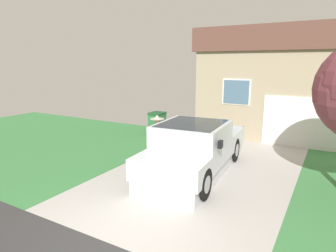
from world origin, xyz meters
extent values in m
cube|color=#B0ADA7|center=(0.00, 4.50, -0.03)|extent=(5.20, 9.00, 0.06)
cube|color=#3B7C42|center=(-8.60, 4.50, -0.03)|extent=(12.00, 9.00, 0.06)
cube|color=silver|center=(-0.26, 4.34, 0.21)|extent=(2.10, 5.16, 0.42)
cube|color=silver|center=(-0.23, 3.90, 1.00)|extent=(2.04, 2.21, 1.16)
cube|color=#1E2833|center=(-0.23, 3.90, 1.35)|extent=(1.80, 2.03, 0.49)
cube|color=silver|center=(-0.12, 2.34, 0.70)|extent=(1.96, 1.18, 0.55)
cube|color=black|center=(-0.38, 5.90, 0.45)|extent=(2.03, 2.05, 0.06)
cube|color=silver|center=(0.54, 5.96, 0.71)|extent=(0.20, 1.92, 0.57)
cube|color=silver|center=(-1.29, 5.83, 0.71)|extent=(0.20, 1.92, 0.57)
cube|color=silver|center=(-0.44, 6.82, 0.71)|extent=(1.89, 0.20, 0.57)
cube|color=black|center=(0.86, 3.25, 1.26)|extent=(0.11, 0.19, 0.20)
cylinder|color=black|center=(0.68, 2.56, 0.40)|extent=(0.32, 0.82, 0.80)
cylinder|color=#9E9EA3|center=(0.68, 2.56, 0.40)|extent=(0.31, 0.46, 0.44)
cylinder|color=black|center=(-0.95, 2.44, 0.40)|extent=(0.32, 0.82, 0.80)
cylinder|color=#9E9EA3|center=(-0.95, 2.44, 0.40)|extent=(0.31, 0.46, 0.44)
cylinder|color=black|center=(0.45, 5.76, 0.40)|extent=(0.32, 0.82, 0.80)
cylinder|color=#9E9EA3|center=(0.45, 5.76, 0.40)|extent=(0.31, 0.46, 0.44)
cylinder|color=black|center=(-1.18, 5.65, 0.40)|extent=(0.32, 0.82, 0.80)
cylinder|color=#9E9EA3|center=(-1.18, 5.65, 0.40)|extent=(0.31, 0.46, 0.44)
cylinder|color=navy|center=(-1.70, 4.15, 0.40)|extent=(0.15, 0.15, 0.81)
cylinder|color=navy|center=(-1.40, 4.00, 0.40)|extent=(0.15, 0.15, 0.81)
cylinder|color=#3870B2|center=(-1.55, 4.07, 1.08)|extent=(0.30, 0.30, 0.60)
cylinder|color=tan|center=(-1.71, 4.15, 1.05)|extent=(0.09, 0.09, 0.59)
cylinder|color=tan|center=(-1.39, 4.00, 1.05)|extent=(0.09, 0.09, 0.59)
sphere|color=tan|center=(-1.55, 4.07, 1.51)|extent=(0.22, 0.22, 0.22)
cylinder|color=#BCB2A3|center=(-1.55, 4.07, 1.56)|extent=(0.45, 0.45, 0.01)
cone|color=#BCB2A3|center=(-1.55, 4.07, 1.62)|extent=(0.23, 0.23, 0.12)
cube|color=#B24C56|center=(-1.50, 3.87, 0.10)|extent=(0.39, 0.19, 0.21)
torus|color=#B24C56|center=(-1.50, 3.87, 0.26)|extent=(0.35, 0.02, 0.35)
cube|color=tan|center=(1.86, 11.99, 1.90)|extent=(8.36, 6.61, 3.80)
cube|color=brown|center=(1.86, 11.99, 4.31)|extent=(8.69, 6.87, 1.02)
cube|color=white|center=(2.29, 8.66, 1.01)|extent=(2.99, 0.06, 2.02)
cube|color=slate|center=(-0.41, 8.66, 2.09)|extent=(1.10, 0.05, 1.00)
cube|color=silver|center=(-0.41, 8.67, 2.09)|extent=(1.23, 0.02, 1.12)
cube|color=#286B38|center=(-3.69, 7.51, 0.55)|extent=(0.58, 0.68, 0.91)
cube|color=#1C4A27|center=(-3.69, 7.51, 1.05)|extent=(0.60, 0.71, 0.10)
cylinder|color=black|center=(-3.91, 7.23, 0.09)|extent=(0.05, 0.18, 0.18)
cylinder|color=black|center=(-3.47, 7.23, 0.09)|extent=(0.05, 0.18, 0.18)
camera|label=1|loc=(3.29, -3.69, 3.29)|focal=31.28mm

